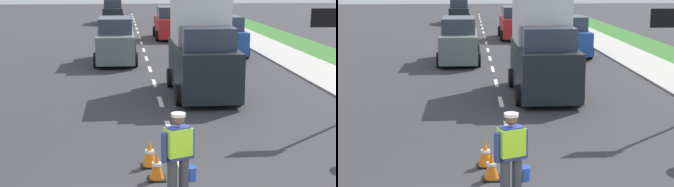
# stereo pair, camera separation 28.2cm
# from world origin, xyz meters

# --- Properties ---
(ground_plane) EXTENTS (96.00, 96.00, 0.00)m
(ground_plane) POSITION_xyz_m (0.00, 21.00, 0.00)
(ground_plane) COLOR #333335
(lane_center_line) EXTENTS (0.14, 46.40, 0.01)m
(lane_center_line) POSITION_xyz_m (0.00, 25.20, 0.00)
(lane_center_line) COLOR silver
(lane_center_line) RESTS_ON ground
(road_worker) EXTENTS (0.69, 0.55, 1.67)m
(road_worker) POSITION_xyz_m (-0.25, 1.14, 0.93)
(road_worker) COLOR #383D4C
(road_worker) RESTS_ON ground
(traffic_cone_near) EXTENTS (0.36, 0.36, 0.60)m
(traffic_cone_near) POSITION_xyz_m (-0.69, 2.91, 0.30)
(traffic_cone_near) COLOR black
(traffic_cone_near) RESTS_ON ground
(traffic_cone_far) EXTENTS (0.36, 0.36, 0.58)m
(traffic_cone_far) POSITION_xyz_m (-0.58, 2.17, 0.28)
(traffic_cone_far) COLOR black
(traffic_cone_far) RESTS_ON ground
(delivery_truck) EXTENTS (2.16, 4.60, 3.54)m
(delivery_truck) POSITION_xyz_m (1.52, 9.81, 1.61)
(delivery_truck) COLOR black
(delivery_truck) RESTS_ON ground
(car_parked_far) EXTENTS (2.01, 3.84, 2.03)m
(car_parked_far) POSITION_xyz_m (4.10, 18.55, 0.94)
(car_parked_far) COLOR #1E4799
(car_parked_far) RESTS_ON ground
(car_outgoing_far) EXTENTS (2.02, 4.36, 2.10)m
(car_outgoing_far) POSITION_xyz_m (1.94, 25.95, 0.98)
(car_outgoing_far) COLOR red
(car_outgoing_far) RESTS_ON ground
(car_oncoming_second) EXTENTS (1.98, 4.35, 2.12)m
(car_oncoming_second) POSITION_xyz_m (-1.50, 16.74, 0.99)
(car_oncoming_second) COLOR slate
(car_oncoming_second) RESTS_ON ground
(car_oncoming_third) EXTENTS (1.95, 4.39, 2.05)m
(car_oncoming_third) POSITION_xyz_m (-1.89, 37.70, 0.95)
(car_oncoming_third) COLOR black
(car_oncoming_third) RESTS_ON ground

